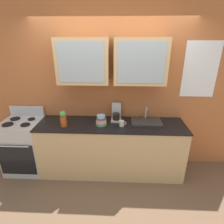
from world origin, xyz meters
TOP-DOWN VIEW (x-y plane):
  - ground_plane at (0.00, 0.00)m, footprint 10.00×10.00m
  - back_wall_unit at (0.00, 0.31)m, footprint 4.79×0.45m
  - counter at (0.00, 0.00)m, footprint 2.39×0.62m
  - stove_range at (-1.50, -0.00)m, footprint 0.64×0.63m
  - sink_faucet at (0.57, 0.08)m, footprint 0.49×0.33m
  - bowl_stack at (-0.16, -0.04)m, footprint 0.17×0.17m
  - vase at (-0.74, -0.11)m, footprint 0.10×0.10m
  - cup_near_sink at (0.17, -0.07)m, footprint 0.11×0.07m
  - coffee_maker at (0.08, 0.16)m, footprint 0.17×0.20m

SIDE VIEW (x-z plane):
  - ground_plane at x=0.00m, z-range 0.00..0.00m
  - counter at x=0.00m, z-range 0.00..0.92m
  - stove_range at x=-1.50m, z-range -0.08..1.02m
  - sink_faucet at x=0.57m, z-range 0.82..1.06m
  - cup_near_sink at x=0.17m, z-range 0.92..1.01m
  - bowl_stack at x=-0.16m, z-range 0.91..1.08m
  - coffee_maker at x=0.08m, z-range 0.88..1.17m
  - vase at x=-0.74m, z-range 0.92..1.17m
  - back_wall_unit at x=0.00m, z-range 0.11..2.84m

